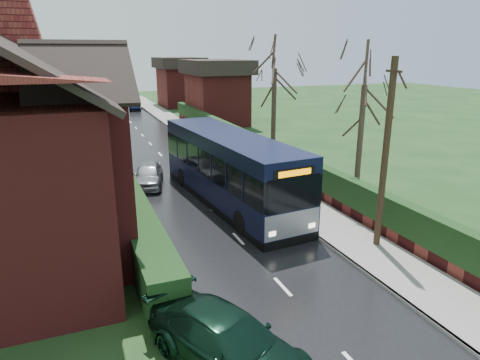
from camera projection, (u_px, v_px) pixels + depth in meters
name	position (u px, v px, depth m)	size (l,w,h in m)	color
ground	(258.00, 260.00, 15.77)	(140.00, 140.00, 0.00)	#2B4C20
road	(188.00, 184.00, 24.66)	(6.00, 100.00, 0.02)	black
pavement	(255.00, 176.00, 26.14)	(2.50, 100.00, 0.14)	slate
kerb_right	(237.00, 178.00, 25.72)	(0.12, 100.00, 0.14)	gray
kerb_left	(134.00, 190.00, 23.58)	(0.12, 100.00, 0.10)	gray
front_hedge	(130.00, 209.00, 18.61)	(1.20, 16.00, 1.60)	black
picket_fence	(148.00, 214.00, 18.98)	(0.10, 16.00, 0.90)	gray
right_wall_hedge	(279.00, 159.00, 26.41)	(0.60, 50.00, 1.80)	maroon
bus	(230.00, 170.00, 21.27)	(3.65, 11.73, 3.51)	black
car_silver	(149.00, 174.00, 24.32)	(1.55, 3.86, 1.31)	#A8A7AC
car_green	(228.00, 342.00, 10.30)	(1.93, 4.74, 1.37)	black
car_distant	(135.00, 105.00, 55.26)	(1.44, 4.13, 1.36)	black
bus_stop_sign	(300.00, 170.00, 20.34)	(0.18, 0.45, 2.97)	slate
telegraph_pole	(385.00, 157.00, 15.79)	(0.25, 0.93, 7.25)	black
tree_right_near	(365.00, 76.00, 20.14)	(3.87, 3.87, 8.36)	#3B2C22
tree_right_far	(275.00, 62.00, 29.17)	(4.62, 4.62, 8.92)	#31241D
tree_house_side	(16.00, 43.00, 26.50)	(4.61, 4.61, 10.49)	#31281D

